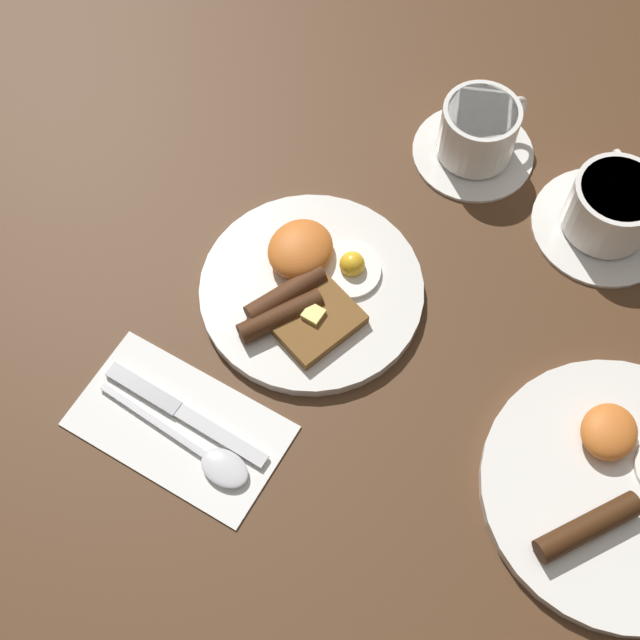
{
  "coord_description": "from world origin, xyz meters",
  "views": [
    {
      "loc": [
        0.41,
        0.26,
        0.87
      ],
      "look_at": [
        0.03,
        0.03,
        0.03
      ],
      "focal_mm": 50.0,
      "sensor_mm": 36.0,
      "label": 1
    }
  ],
  "objects_px": {
    "teacup_far": "(610,210)",
    "knife": "(177,409)",
    "teacup_near": "(478,134)",
    "breakfast_plate_near": "(310,287)",
    "spoon": "(210,458)",
    "breakfast_plate_far": "(620,487)"
  },
  "relations": [
    {
      "from": "knife",
      "to": "breakfast_plate_far",
      "type": "bearing_deg",
      "value": 21.0
    },
    {
      "from": "teacup_near",
      "to": "knife",
      "type": "relative_size",
      "value": 0.75
    },
    {
      "from": "teacup_far",
      "to": "knife",
      "type": "distance_m",
      "value": 0.53
    },
    {
      "from": "spoon",
      "to": "teacup_near",
      "type": "bearing_deg",
      "value": 86.67
    },
    {
      "from": "knife",
      "to": "spoon",
      "type": "bearing_deg",
      "value": -23.19
    },
    {
      "from": "breakfast_plate_far",
      "to": "spoon",
      "type": "height_order",
      "value": "breakfast_plate_far"
    },
    {
      "from": "breakfast_plate_near",
      "to": "breakfast_plate_far",
      "type": "distance_m",
      "value": 0.38
    },
    {
      "from": "knife",
      "to": "teacup_far",
      "type": "bearing_deg",
      "value": 57.43
    },
    {
      "from": "teacup_near",
      "to": "knife",
      "type": "xyz_separation_m",
      "value": [
        0.46,
        -0.11,
        -0.03
      ]
    },
    {
      "from": "breakfast_plate_far",
      "to": "knife",
      "type": "bearing_deg",
      "value": -69.42
    },
    {
      "from": "teacup_near",
      "to": "teacup_far",
      "type": "relative_size",
      "value": 0.89
    },
    {
      "from": "knife",
      "to": "spoon",
      "type": "height_order",
      "value": "spoon"
    },
    {
      "from": "breakfast_plate_far",
      "to": "spoon",
      "type": "xyz_separation_m",
      "value": [
        0.19,
        -0.36,
        -0.0
      ]
    },
    {
      "from": "breakfast_plate_near",
      "to": "knife",
      "type": "xyz_separation_m",
      "value": [
        0.19,
        -0.04,
        -0.01
      ]
    },
    {
      "from": "breakfast_plate_near",
      "to": "spoon",
      "type": "relative_size",
      "value": 1.32
    },
    {
      "from": "breakfast_plate_near",
      "to": "teacup_near",
      "type": "relative_size",
      "value": 1.69
    },
    {
      "from": "teacup_far",
      "to": "knife",
      "type": "height_order",
      "value": "teacup_far"
    },
    {
      "from": "knife",
      "to": "breakfast_plate_near",
      "type": "bearing_deg",
      "value": 77.49
    },
    {
      "from": "teacup_near",
      "to": "teacup_far",
      "type": "bearing_deg",
      "value": 84.33
    },
    {
      "from": "teacup_far",
      "to": "spoon",
      "type": "height_order",
      "value": "teacup_far"
    },
    {
      "from": "breakfast_plate_near",
      "to": "teacup_far",
      "type": "bearing_deg",
      "value": 135.89
    },
    {
      "from": "teacup_far",
      "to": "spoon",
      "type": "xyz_separation_m",
      "value": [
        0.47,
        -0.23,
        -0.03
      ]
    }
  ]
}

